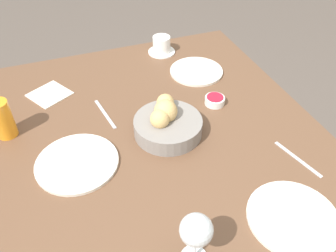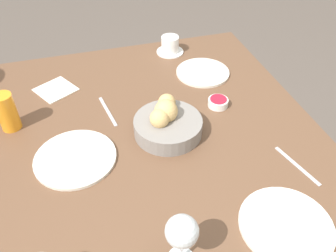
{
  "view_description": "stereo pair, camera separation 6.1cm",
  "coord_description": "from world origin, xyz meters",
  "px_view_note": "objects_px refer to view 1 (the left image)",
  "views": [
    {
      "loc": [
        -0.75,
        0.28,
        1.52
      ],
      "look_at": [
        0.07,
        -0.03,
        0.76
      ],
      "focal_mm": 38.0,
      "sensor_mm": 36.0,
      "label": 1
    },
    {
      "loc": [
        -0.77,
        0.22,
        1.52
      ],
      "look_at": [
        0.07,
        -0.03,
        0.76
      ],
      "focal_mm": 38.0,
      "sensor_mm": 36.0,
      "label": 2
    }
  ],
  "objects_px": {
    "plate_near_left": "(293,218)",
    "coffee_cup": "(162,46)",
    "plate_far_center": "(77,163)",
    "fork_silver": "(298,159)",
    "napkin": "(50,94)",
    "juice_glass": "(3,119)",
    "wine_glass": "(196,232)",
    "bread_basket": "(167,122)",
    "plate_near_right": "(196,71)",
    "jam_bowl_berry": "(215,100)",
    "knife_silver": "(105,114)"
  },
  "relations": [
    {
      "from": "plate_near_left",
      "to": "juice_glass",
      "type": "relative_size",
      "value": 1.84
    },
    {
      "from": "bread_basket",
      "to": "plate_near_left",
      "type": "bearing_deg",
      "value": -156.43
    },
    {
      "from": "plate_near_left",
      "to": "wine_glass",
      "type": "xyz_separation_m",
      "value": [
        -0.01,
        0.29,
        0.11
      ]
    },
    {
      "from": "bread_basket",
      "to": "fork_silver",
      "type": "distance_m",
      "value": 0.42
    },
    {
      "from": "jam_bowl_berry",
      "to": "napkin",
      "type": "xyz_separation_m",
      "value": [
        0.27,
        0.56,
        -0.01
      ]
    },
    {
      "from": "plate_near_left",
      "to": "fork_silver",
      "type": "xyz_separation_m",
      "value": [
        0.18,
        -0.14,
        -0.0
      ]
    },
    {
      "from": "plate_near_left",
      "to": "fork_silver",
      "type": "distance_m",
      "value": 0.23
    },
    {
      "from": "plate_far_center",
      "to": "coffee_cup",
      "type": "xyz_separation_m",
      "value": [
        0.55,
        -0.47,
        0.03
      ]
    },
    {
      "from": "bread_basket",
      "to": "plate_near_left",
      "type": "xyz_separation_m",
      "value": [
        -0.44,
        -0.19,
        -0.04
      ]
    },
    {
      "from": "napkin",
      "to": "knife_silver",
      "type": "bearing_deg",
      "value": -137.73
    },
    {
      "from": "juice_glass",
      "to": "bread_basket",
      "type": "bearing_deg",
      "value": -108.78
    },
    {
      "from": "bread_basket",
      "to": "napkin",
      "type": "bearing_deg",
      "value": 44.46
    },
    {
      "from": "wine_glass",
      "to": "fork_silver",
      "type": "distance_m",
      "value": 0.48
    },
    {
      "from": "coffee_cup",
      "to": "jam_bowl_berry",
      "type": "bearing_deg",
      "value": -172.57
    },
    {
      "from": "bread_basket",
      "to": "plate_far_center",
      "type": "distance_m",
      "value": 0.31
    },
    {
      "from": "coffee_cup",
      "to": "napkin",
      "type": "distance_m",
      "value": 0.53
    },
    {
      "from": "jam_bowl_berry",
      "to": "napkin",
      "type": "relative_size",
      "value": 0.41
    },
    {
      "from": "plate_near_right",
      "to": "plate_far_center",
      "type": "relative_size",
      "value": 0.86
    },
    {
      "from": "juice_glass",
      "to": "coffee_cup",
      "type": "relative_size",
      "value": 1.1
    },
    {
      "from": "bread_basket",
      "to": "napkin",
      "type": "height_order",
      "value": "bread_basket"
    },
    {
      "from": "bread_basket",
      "to": "juice_glass",
      "type": "distance_m",
      "value": 0.53
    },
    {
      "from": "plate_far_center",
      "to": "plate_near_right",
      "type": "bearing_deg",
      "value": -57.58
    },
    {
      "from": "plate_near_left",
      "to": "jam_bowl_berry",
      "type": "xyz_separation_m",
      "value": [
        0.52,
        -0.03,
        0.01
      ]
    },
    {
      "from": "bread_basket",
      "to": "plate_near_right",
      "type": "distance_m",
      "value": 0.39
    },
    {
      "from": "plate_far_center",
      "to": "juice_glass",
      "type": "relative_size",
      "value": 1.91
    },
    {
      "from": "plate_far_center",
      "to": "napkin",
      "type": "relative_size",
      "value": 1.4
    },
    {
      "from": "juice_glass",
      "to": "wine_glass",
      "type": "distance_m",
      "value": 0.74
    },
    {
      "from": "plate_near_right",
      "to": "jam_bowl_berry",
      "type": "distance_m",
      "value": 0.22
    },
    {
      "from": "bread_basket",
      "to": "napkin",
      "type": "relative_size",
      "value": 1.26
    },
    {
      "from": "plate_far_center",
      "to": "fork_silver",
      "type": "distance_m",
      "value": 0.67
    },
    {
      "from": "plate_far_center",
      "to": "wine_glass",
      "type": "xyz_separation_m",
      "value": [
        -0.4,
        -0.21,
        0.11
      ]
    },
    {
      "from": "jam_bowl_berry",
      "to": "plate_near_right",
      "type": "bearing_deg",
      "value": -6.19
    },
    {
      "from": "jam_bowl_berry",
      "to": "knife_silver",
      "type": "height_order",
      "value": "jam_bowl_berry"
    },
    {
      "from": "plate_near_left",
      "to": "wine_glass",
      "type": "height_order",
      "value": "wine_glass"
    },
    {
      "from": "plate_near_right",
      "to": "jam_bowl_berry",
      "type": "xyz_separation_m",
      "value": [
        -0.22,
        0.02,
        0.01
      ]
    },
    {
      "from": "plate_near_left",
      "to": "juice_glass",
      "type": "bearing_deg",
      "value": 48.63
    },
    {
      "from": "wine_glass",
      "to": "napkin",
      "type": "bearing_deg",
      "value": 17.31
    },
    {
      "from": "plate_far_center",
      "to": "jam_bowl_berry",
      "type": "relative_size",
      "value": 3.45
    },
    {
      "from": "fork_silver",
      "to": "bread_basket",
      "type": "bearing_deg",
      "value": 52.07
    },
    {
      "from": "plate_near_left",
      "to": "coffee_cup",
      "type": "relative_size",
      "value": 2.02
    },
    {
      "from": "plate_far_center",
      "to": "wine_glass",
      "type": "distance_m",
      "value": 0.47
    },
    {
      "from": "knife_silver",
      "to": "napkin",
      "type": "relative_size",
      "value": 1.0
    },
    {
      "from": "bread_basket",
      "to": "plate_near_left",
      "type": "distance_m",
      "value": 0.48
    },
    {
      "from": "plate_far_center",
      "to": "plate_near_left",
      "type": "bearing_deg",
      "value": -128.37
    },
    {
      "from": "bread_basket",
      "to": "fork_silver",
      "type": "height_order",
      "value": "bread_basket"
    },
    {
      "from": "knife_silver",
      "to": "jam_bowl_berry",
      "type": "bearing_deg",
      "value": -101.37
    },
    {
      "from": "coffee_cup",
      "to": "napkin",
      "type": "bearing_deg",
      "value": 107.23
    },
    {
      "from": "bread_basket",
      "to": "knife_silver",
      "type": "height_order",
      "value": "bread_basket"
    },
    {
      "from": "juice_glass",
      "to": "jam_bowl_berry",
      "type": "xyz_separation_m",
      "value": [
        -0.08,
        -0.71,
        -0.05
      ]
    },
    {
      "from": "juice_glass",
      "to": "fork_silver",
      "type": "xyz_separation_m",
      "value": [
        -0.43,
        -0.83,
        -0.06
      ]
    }
  ]
}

